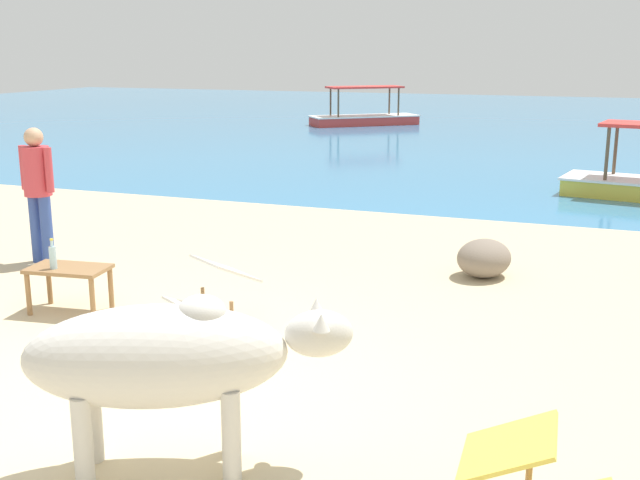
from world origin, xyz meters
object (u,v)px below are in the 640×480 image
Objects in this scene: cow at (166,357)px; deck_chair_far at (211,291)px; bottle at (53,257)px; boat_red at (364,117)px; person_standing at (38,185)px; low_bench_table at (69,275)px.

deck_chair_far is (-0.91, 2.24, -0.35)m from cow.
bottle is 20.01m from boat_red.
deck_chair_far is at bearing 74.25° from person_standing.
low_bench_table is 0.24m from bottle.
bottle is (-0.09, -0.10, 0.20)m from low_bench_table.
cow is at bearing -114.83° from boat_red.
low_bench_table is at bearing -120.11° from boat_red.
person_standing is at bearing -82.52° from deck_chair_far.
boat_red is at bearing -134.37° from deck_chair_far.
bottle is at bearing -120.41° from boat_red.
person_standing is (-1.38, 1.49, 0.37)m from bottle.
cow is 3.35m from low_bench_table.
cow is 5.36m from person_standing.
cow reaches higher than deck_chair_far.
cow is 0.54× the size of boat_red.
bottle is 2.07m from person_standing.
cow is at bearing -40.07° from bottle.
person_standing is (-1.47, 1.40, 0.57)m from low_bench_table.
person_standing is (-3.93, 3.64, 0.21)m from cow.
boat_red is (-4.67, 19.68, -0.13)m from deck_chair_far.
deck_chair_far is at bearing 3.40° from bottle.
bottle is at bearing -54.31° from deck_chair_far.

